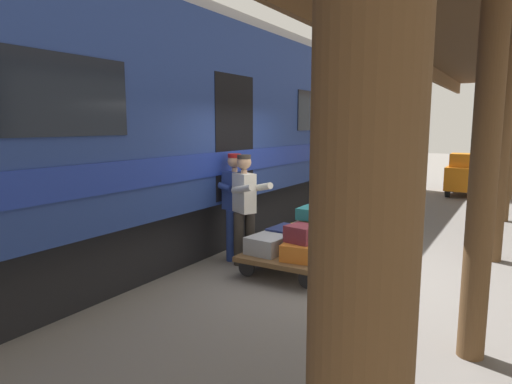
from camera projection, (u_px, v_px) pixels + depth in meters
The scene contains 16 objects.
ground_plane at pixel (332, 269), 6.72m from camera, with size 60.00×60.00×0.00m, color slate.
platform_canopy at pixel (499, 27), 5.22m from camera, with size 3.20×18.17×3.56m.
train_car at pixel (166, 130), 8.04m from camera, with size 3.03×19.55×4.00m.
luggage_cart at pixel (300, 250), 6.79m from camera, with size 1.19×1.94×0.32m.
suitcase_orange_carryall at pixel (301, 250), 6.18m from camera, with size 0.44×0.58×0.23m, color #CC6B23.
suitcase_gray_aluminum at pixel (268, 244), 6.45m from camera, with size 0.48×0.54×0.24m, color #9EA0A5.
suitcase_navy_fabric at pixel (284, 236), 6.90m from camera, with size 0.36×0.56×0.28m, color navy.
suitcase_cream_canvas at pixel (330, 235), 7.09m from camera, with size 0.38×0.59×0.19m, color beige.
suitcase_brown_leather at pixel (316, 241), 6.63m from camera, with size 0.49×0.58×0.25m, color brown.
suitcase_yellow_case at pixel (299, 232), 7.36m from camera, with size 0.48×0.50×0.17m, color gold.
suitcase_burgundy_valise at pixel (302, 234), 6.17m from camera, with size 0.39×0.38×0.23m, color maroon.
suitcase_olive_duffel at pixel (316, 225), 6.64m from camera, with size 0.40×0.40×0.22m, color brown.
suitcase_teal_softside at pixel (316, 213), 6.58m from camera, with size 0.43×0.50×0.17m, color #1E666B.
porter_in_overalls at pixel (234, 203), 7.10m from camera, with size 0.69×0.46×1.70m.
porter_by_door at pixel (245, 206), 6.83m from camera, with size 0.74×0.61×1.70m.
baggage_tug at pixel (467, 175), 13.58m from camera, with size 1.10×1.70×1.30m.
Camera 1 is at (-2.33, 6.14, 2.15)m, focal length 31.34 mm.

